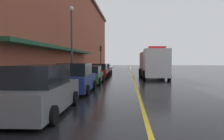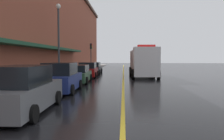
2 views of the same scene
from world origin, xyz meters
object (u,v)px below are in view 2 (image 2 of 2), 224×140
(parked_car_1, at_px, (61,78))
(street_lamp_left, at_px, (59,33))
(parked_car_2, at_px, (79,74))
(traffic_light_near, at_px, (91,51))
(parked_car_4, at_px, (94,68))
(box_truck, at_px, (143,62))
(parking_meter_2, at_px, (85,66))
(parked_car_0, at_px, (24,91))
(parked_car_3, at_px, (88,70))
(parking_meter_0, at_px, (74,68))

(parked_car_1, height_order, street_lamp_left, street_lamp_left)
(parked_car_2, distance_m, traffic_light_near, 17.34)
(parked_car_1, height_order, traffic_light_near, traffic_light_near)
(parked_car_1, xyz_separation_m, parked_car_2, (0.06, 5.25, -0.13))
(parked_car_4, distance_m, traffic_light_near, 6.58)
(box_truck, distance_m, parking_meter_2, 9.25)
(parked_car_1, xyz_separation_m, street_lamp_left, (-2.00, 6.42, 3.53))
(parked_car_0, height_order, traffic_light_near, traffic_light_near)
(parked_car_3, bearing_deg, parked_car_2, 179.12)
(parked_car_0, xyz_separation_m, box_truck, (6.16, 16.88, 0.77))
(parked_car_1, relative_size, street_lamp_left, 0.61)
(parked_car_4, height_order, traffic_light_near, traffic_light_near)
(parked_car_0, xyz_separation_m, traffic_light_near, (-1.36, 27.76, 2.28))
(parked_car_4, distance_m, street_lamp_left, 10.78)
(box_truck, relative_size, street_lamp_left, 1.13)
(parked_car_1, distance_m, parked_car_4, 16.37)
(box_truck, distance_m, traffic_light_near, 13.31)
(parked_car_0, bearing_deg, parking_meter_2, 2.29)
(parked_car_2, height_order, street_lamp_left, street_lamp_left)
(parked_car_1, distance_m, parked_car_2, 5.25)
(parking_meter_2, bearing_deg, parked_car_1, -85.23)
(parked_car_0, relative_size, traffic_light_near, 1.14)
(parked_car_3, bearing_deg, box_truck, -83.90)
(box_truck, height_order, traffic_light_near, traffic_light_near)
(traffic_light_near, bearing_deg, parking_meter_0, -90.29)
(parked_car_4, xyz_separation_m, parking_meter_0, (-1.30, -6.34, 0.32))
(parking_meter_0, bearing_deg, parked_car_3, 24.71)
(parked_car_3, bearing_deg, parked_car_1, 178.65)
(parked_car_1, relative_size, parking_meter_0, 3.18)
(parked_car_2, xyz_separation_m, parked_car_4, (-0.15, 11.12, 0.00))
(parked_car_2, xyz_separation_m, street_lamp_left, (-2.05, 1.17, 3.67))
(parking_meter_2, bearing_deg, parking_meter_0, -90.00)
(street_lamp_left, bearing_deg, parked_car_4, 79.18)
(parked_car_0, distance_m, street_lamp_left, 12.50)
(parked_car_0, distance_m, parking_meter_0, 15.50)
(parked_car_1, bearing_deg, box_truck, -28.76)
(parked_car_1, height_order, parking_meter_2, parked_car_1)
(box_truck, distance_m, street_lamp_left, 10.00)
(box_truck, bearing_deg, parking_meter_0, -80.44)
(traffic_light_near, bearing_deg, parked_car_2, -85.35)
(parked_car_4, xyz_separation_m, parking_meter_2, (-1.30, 0.37, 0.32))
(parked_car_1, relative_size, parked_car_3, 1.00)
(parking_meter_2, bearing_deg, traffic_light_near, 89.37)
(parked_car_2, bearing_deg, parked_car_3, -1.11)
(parking_meter_2, bearing_deg, box_truck, -34.81)
(parked_car_4, xyz_separation_m, street_lamp_left, (-1.90, -9.95, 3.66))
(parked_car_0, bearing_deg, parking_meter_0, 3.87)
(parked_car_3, distance_m, parking_meter_2, 6.23)
(box_truck, bearing_deg, street_lamp_left, -59.47)
(parked_car_0, bearing_deg, parked_car_1, -1.16)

